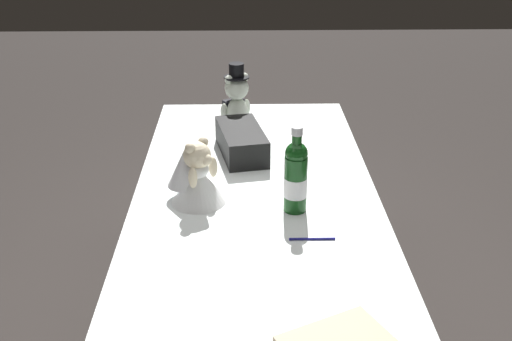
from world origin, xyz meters
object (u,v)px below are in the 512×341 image
at_px(champagne_bottle, 296,176).
at_px(gift_case_black, 241,141).
at_px(teddy_bear_groom, 236,100).
at_px(signing_pen, 311,239).
at_px(teddy_bear_bride, 195,175).

xyz_separation_m(champagne_bottle, gift_case_black, (0.47, 0.18, -0.07)).
bearing_deg(teddy_bear_groom, gift_case_black, -175.65).
bearing_deg(signing_pen, gift_case_black, 17.69).
height_order(champagne_bottle, signing_pen, champagne_bottle).
xyz_separation_m(champagne_bottle, signing_pen, (-0.19, -0.03, -0.12)).
distance_m(teddy_bear_bride, signing_pen, 0.47).
bearing_deg(teddy_bear_bride, signing_pen, -126.01).
distance_m(teddy_bear_bride, champagne_bottle, 0.35).
height_order(champagne_bottle, gift_case_black, champagne_bottle).
xyz_separation_m(signing_pen, gift_case_black, (0.67, 0.21, 0.05)).
xyz_separation_m(teddy_bear_groom, gift_case_black, (-0.30, -0.02, -0.07)).
relative_size(teddy_bear_groom, teddy_bear_bride, 1.22).
bearing_deg(signing_pen, teddy_bear_bride, 53.99).
relative_size(teddy_bear_bride, signing_pen, 1.61).
bearing_deg(teddy_bear_groom, champagne_bottle, -165.46).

